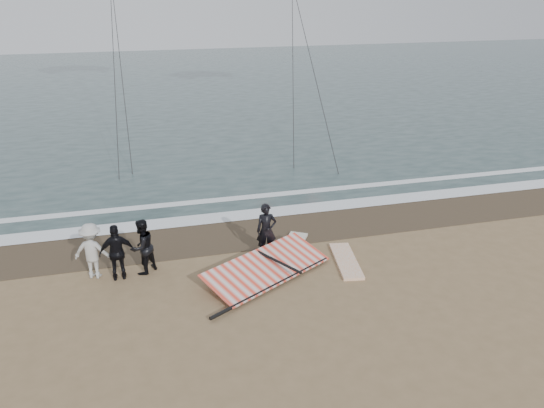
{
  "coord_description": "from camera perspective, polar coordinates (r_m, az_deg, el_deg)",
  "views": [
    {
      "loc": [
        -3.6,
        -11.71,
        7.95
      ],
      "look_at": [
        0.28,
        3.0,
        1.6
      ],
      "focal_mm": 35.0,
      "sensor_mm": 36.0,
      "label": 1
    }
  ],
  "objects": [
    {
      "name": "ground",
      "position": [
        14.6,
        1.99,
        -10.34
      ],
      "size": [
        120.0,
        120.0,
        0.0
      ],
      "primitive_type": "plane",
      "color": "#8C704C",
      "rests_on": "ground"
    },
    {
      "name": "sea",
      "position": [
        45.55,
        -10.25,
        12.27
      ],
      "size": [
        120.0,
        54.0,
        0.02
      ],
      "primitive_type": "cube",
      "color": "#233838",
      "rests_on": "ground"
    },
    {
      "name": "wet_sand",
      "position": [
        18.4,
        -2.02,
        -2.93
      ],
      "size": [
        120.0,
        2.8,
        0.01
      ],
      "primitive_type": "cube",
      "color": "#4C3D2B",
      "rests_on": "ground"
    },
    {
      "name": "foam_near",
      "position": [
        19.64,
        -2.94,
        -1.16
      ],
      "size": [
        120.0,
        0.9,
        0.01
      ],
      "primitive_type": "cube",
      "color": "white",
      "rests_on": "sea"
    },
    {
      "name": "foam_far",
      "position": [
        21.18,
        -3.9,
        0.63
      ],
      "size": [
        120.0,
        0.45,
        0.01
      ],
      "primitive_type": "cube",
      "color": "white",
      "rests_on": "sea"
    },
    {
      "name": "man_main",
      "position": [
        16.47,
        -0.61,
        -2.83
      ],
      "size": [
        0.67,
        0.48,
        1.72
      ],
      "primitive_type": "imported",
      "rotation": [
        0.0,
        0.0,
        -0.11
      ],
      "color": "black",
      "rests_on": "ground"
    },
    {
      "name": "board_white",
      "position": [
        16.58,
        7.97,
        -6.06
      ],
      "size": [
        1.0,
        2.32,
        0.09
      ],
      "primitive_type": "cube",
      "rotation": [
        0.0,
        0.0,
        -0.17
      ],
      "color": "white",
      "rests_on": "ground"
    },
    {
      "name": "board_cream",
      "position": [
        17.18,
        2.0,
        -4.75
      ],
      "size": [
        1.71,
        2.22,
        0.09
      ],
      "primitive_type": "cube",
      "rotation": [
        0.0,
        0.0,
        -0.57
      ],
      "color": "beige",
      "rests_on": "ground"
    },
    {
      "name": "trio_cluster",
      "position": [
        15.97,
        -16.54,
        -4.76
      ],
      "size": [
        2.54,
        1.08,
        1.71
      ],
      "color": "black",
      "rests_on": "ground"
    },
    {
      "name": "sail_rig",
      "position": [
        15.73,
        -0.91,
        -6.88
      ],
      "size": [
        4.12,
        3.54,
        0.51
      ],
      "color": "black",
      "rests_on": "ground"
    }
  ]
}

